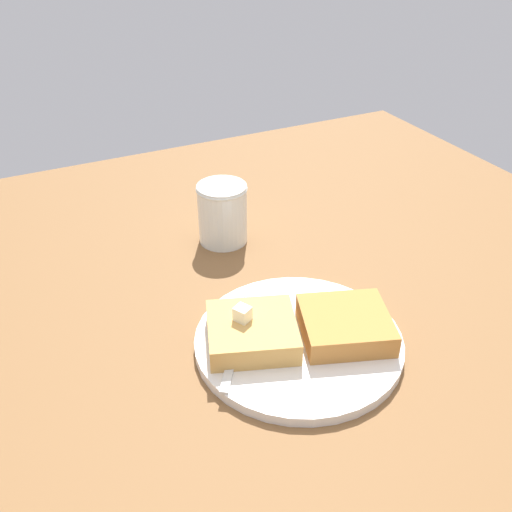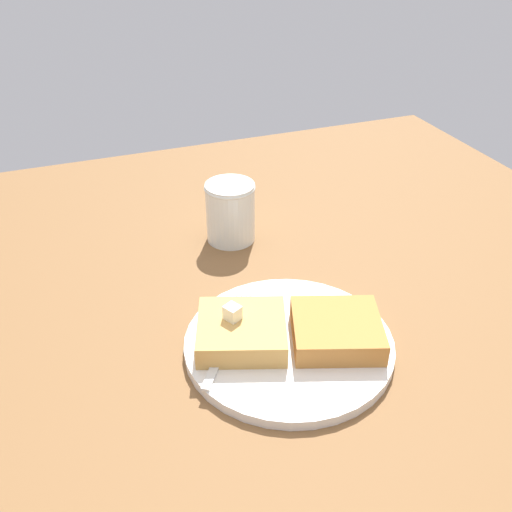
% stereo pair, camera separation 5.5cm
% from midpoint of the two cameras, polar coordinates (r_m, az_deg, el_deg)
% --- Properties ---
extents(table_surface, '(1.27, 1.27, 0.03)m').
position_cam_midpoint_polar(table_surface, '(0.59, -3.40, -14.59)').
color(table_surface, brown).
rests_on(table_surface, ground).
extents(plate, '(0.23, 0.23, 0.01)m').
position_cam_midpoint_polar(plate, '(0.63, 1.73, -8.57)').
color(plate, silver).
rests_on(plate, table_surface).
extents(toast_slice_left, '(0.12, 0.11, 0.03)m').
position_cam_midpoint_polar(toast_slice_left, '(0.61, -3.00, -7.66)').
color(toast_slice_left, tan).
rests_on(toast_slice_left, plate).
extents(toast_slice_middle, '(0.12, 0.11, 0.03)m').
position_cam_midpoint_polar(toast_slice_middle, '(0.63, 6.41, -6.92)').
color(toast_slice_middle, '#B97837').
rests_on(toast_slice_middle, plate).
extents(butter_pat_primary, '(0.02, 0.02, 0.02)m').
position_cam_midpoint_polar(butter_pat_primary, '(0.60, -4.00, -5.85)').
color(butter_pat_primary, '#F6F0C8').
rests_on(butter_pat_primary, toast_slice_left).
extents(fork, '(0.10, 0.14, 0.00)m').
position_cam_midpoint_polar(fork, '(0.63, -4.49, -7.76)').
color(fork, silver).
rests_on(fork, plate).
extents(syrup_jar, '(0.07, 0.07, 0.09)m').
position_cam_midpoint_polar(syrup_jar, '(0.80, -5.35, 4.06)').
color(syrup_jar, '#361305').
rests_on(syrup_jar, table_surface).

